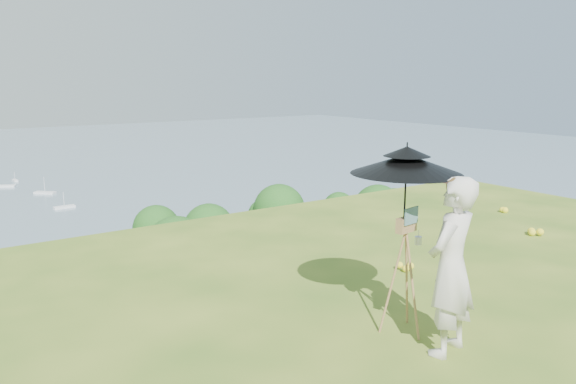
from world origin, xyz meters
TOP-DOWN VIEW (x-y plane):
  - ground at (0.00, 0.00)m, footprint 14.00×14.00m
  - slope_trees at (0.00, 35.00)m, footprint 110.00×50.00m
  - wildflowers at (0.00, 0.25)m, footprint 10.00×10.50m
  - painter at (-1.61, 0.28)m, footprint 0.78×0.62m
  - field_easel at (-1.64, 0.89)m, footprint 0.64×0.64m
  - sun_umbrella at (-1.64, 0.92)m, footprint 1.34×1.34m
  - painter_cap at (-1.61, 0.28)m, footprint 0.23×0.26m

SIDE VIEW (x-z plane):
  - slope_trees at x=0.00m, z-range -18.00..-12.00m
  - ground at x=0.00m, z-range 0.00..0.00m
  - wildflowers at x=0.00m, z-range 0.00..0.12m
  - field_easel at x=-1.64m, z-range 0.00..1.46m
  - painter at x=-1.61m, z-range 0.00..1.88m
  - sun_umbrella at x=-1.64m, z-range 1.20..2.16m
  - painter_cap at x=-1.61m, z-range 1.77..1.87m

